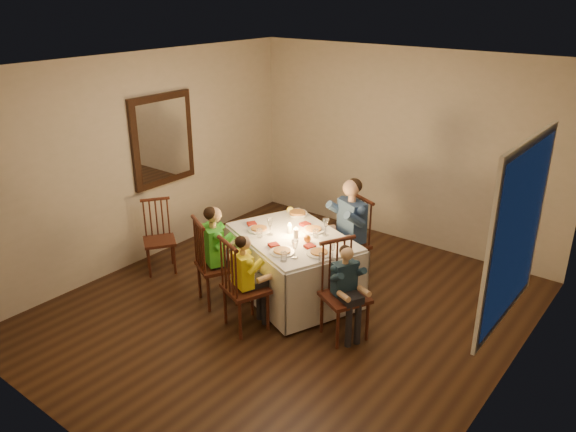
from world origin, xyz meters
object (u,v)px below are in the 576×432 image
Objects in this scene: chair_end at (343,336)px; adult at (347,278)px; child_teal at (343,336)px; chair_extra at (162,270)px; dining_table at (293,253)px; child_green at (219,301)px; chair_near_right at (247,326)px; chair_near_left at (219,301)px; serving_bowl at (298,215)px; chair_adult at (347,278)px; child_yellow at (247,326)px.

adult is at bearing 56.85° from chair_end.
adult is 1.24m from child_teal.
child_teal is at bearing -50.89° from chair_extra.
dining_table reaches higher than child_teal.
child_green reaches higher than chair_end.
chair_near_right is at bearing 144.40° from chair_end.
child_teal is (0.91, -0.34, -0.53)m from dining_table.
serving_bowl is at bearing -77.77° from chair_near_left.
chair_extra is (-1.93, -1.26, 0.00)m from chair_adult.
chair_adult is 1.24m from child_teal.
chair_end is 1.12× the size of chair_extra.
child_teal is at bearing -35.73° from chair_adult.
chair_near_right reaches higher than child_teal.
dining_table is 1.11m from chair_end.
serving_bowl is at bearing -56.23° from chair_near_right.
chair_adult is 1.00× the size of chair_end.
child_green is 1.51m from child_teal.
dining_table is 0.59m from serving_bowl.
adult is 5.32× the size of serving_bowl.
serving_bowl reaches higher than dining_table.
chair_near_left is 1.51m from child_teal.
chair_adult and chair_end have the same top height.
chair_adult is 1.56m from child_yellow.
chair_near_right is at bearing -66.77° from dining_table.
dining_table is at bearing -58.35° from serving_bowl.
adult is 1.27× the size of child_teal.
chair_near_right and chair_end have the same top height.
child_green is 1.37m from serving_bowl.
child_green is (-0.59, 0.18, 0.00)m from chair_near_right.
child_yellow is at bearing -64.76° from chair_extra.
serving_bowl is (-0.28, 0.46, 0.24)m from dining_table.
serving_bowl is (-0.56, -0.27, 0.77)m from chair_adult.
dining_table is 1.69× the size of chair_adult.
serving_bowl is (-0.30, 1.27, 0.77)m from chair_near_right.
child_green is (-0.85, -1.36, 0.00)m from chair_adult.
child_yellow is 4.36× the size of serving_bowl.
child_green is 1.10× the size of child_yellow.
chair_near_left is 1.08m from chair_extra.
child_green reaches higher than chair_near_right.
child_teal is 1.63m from serving_bowl.
adult is 0.99m from serving_bowl.
chair_near_left is at bearing 3.36° from child_yellow.
chair_end is 0.80× the size of adult.
serving_bowl reaches higher than chair_near_left.
chair_near_left is at bearing -104.87° from serving_bowl.
dining_table reaches higher than chair_adult.
chair_extra is (-1.65, -0.53, -0.53)m from dining_table.
child_yellow is (-0.26, -1.54, 0.00)m from chair_adult.
child_green is at bearing 27.11° from chair_near_left.
chair_extra is at bearing -123.18° from adult.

